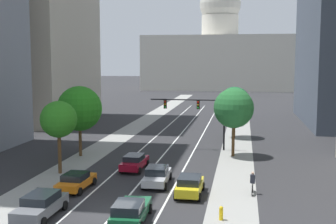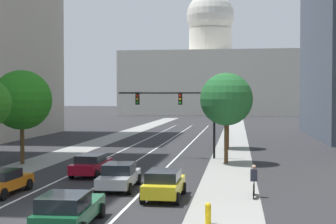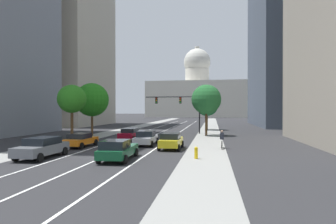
{
  "view_description": "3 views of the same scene",
  "coord_description": "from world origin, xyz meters",
  "px_view_note": "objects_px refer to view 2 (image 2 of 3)",
  "views": [
    {
      "loc": [
        8.28,
        -27.42,
        10.16
      ],
      "look_at": [
        -1.26,
        28.87,
        3.39
      ],
      "focal_mm": 47.45,
      "sensor_mm": 36.0,
      "label": 1
    },
    {
      "loc": [
        8.28,
        -20.77,
        5.36
      ],
      "look_at": [
        1.11,
        30.33,
        3.72
      ],
      "focal_mm": 53.41,
      "sensor_mm": 36.0,
      "label": 2
    },
    {
      "loc": [
        8.28,
        -20.76,
        3.63
      ],
      "look_at": [
        -0.85,
        36.19,
        3.2
      ],
      "focal_mm": 29.92,
      "sensor_mm": 36.0,
      "label": 3
    }
  ],
  "objects_px": {
    "street_tree_mid_right": "(228,104)",
    "car_crimson": "(91,164)",
    "capitol_building": "(210,76)",
    "cyclist": "(254,181)",
    "car_yellow": "(164,184)",
    "street_tree_mid_left": "(22,100)",
    "car_orange": "(1,181)",
    "car_silver": "(119,176)",
    "traffic_signal_mast": "(183,106)",
    "fire_hydrant": "(208,213)",
    "street_tree_far_right": "(226,99)",
    "car_green": "(69,209)"
  },
  "relations": [
    {
      "from": "car_yellow",
      "to": "car_silver",
      "type": "height_order",
      "value": "car_yellow"
    },
    {
      "from": "car_orange",
      "to": "traffic_signal_mast",
      "type": "relative_size",
      "value": 0.51
    },
    {
      "from": "car_yellow",
      "to": "car_orange",
      "type": "bearing_deg",
      "value": 90.83
    },
    {
      "from": "fire_hydrant",
      "to": "cyclist",
      "type": "bearing_deg",
      "value": 70.79
    },
    {
      "from": "car_yellow",
      "to": "cyclist",
      "type": "height_order",
      "value": "cyclist"
    },
    {
      "from": "street_tree_mid_right",
      "to": "car_crimson",
      "type": "bearing_deg",
      "value": -114.96
    },
    {
      "from": "car_orange",
      "to": "street_tree_mid_right",
      "type": "bearing_deg",
      "value": -22.14
    },
    {
      "from": "car_crimson",
      "to": "cyclist",
      "type": "xyz_separation_m",
      "value": [
        10.63,
        -5.73,
        0.09
      ]
    },
    {
      "from": "car_crimson",
      "to": "car_silver",
      "type": "height_order",
      "value": "car_silver"
    },
    {
      "from": "capitol_building",
      "to": "car_crimson",
      "type": "bearing_deg",
      "value": -90.73
    },
    {
      "from": "fire_hydrant",
      "to": "cyclist",
      "type": "relative_size",
      "value": 0.53
    },
    {
      "from": "car_crimson",
      "to": "fire_hydrant",
      "type": "relative_size",
      "value": 4.96
    },
    {
      "from": "car_silver",
      "to": "street_tree_mid_left",
      "type": "bearing_deg",
      "value": 45.17
    },
    {
      "from": "car_crimson",
      "to": "car_yellow",
      "type": "relative_size",
      "value": 1.1
    },
    {
      "from": "car_green",
      "to": "fire_hydrant",
      "type": "relative_size",
      "value": 5.32
    },
    {
      "from": "street_tree_mid_right",
      "to": "street_tree_mid_left",
      "type": "bearing_deg",
      "value": -138.79
    },
    {
      "from": "street_tree_far_right",
      "to": "capitol_building",
      "type": "bearing_deg",
      "value": 93.85
    },
    {
      "from": "fire_hydrant",
      "to": "street_tree_mid_left",
      "type": "height_order",
      "value": "street_tree_mid_left"
    },
    {
      "from": "car_silver",
      "to": "street_tree_mid_right",
      "type": "height_order",
      "value": "street_tree_mid_right"
    },
    {
      "from": "car_green",
      "to": "street_tree_far_right",
      "type": "bearing_deg",
      "value": -18.59
    },
    {
      "from": "car_orange",
      "to": "car_silver",
      "type": "relative_size",
      "value": 0.92
    },
    {
      "from": "traffic_signal_mast",
      "to": "street_tree_mid_right",
      "type": "relative_size",
      "value": 1.27
    },
    {
      "from": "car_orange",
      "to": "fire_hydrant",
      "type": "height_order",
      "value": "car_orange"
    },
    {
      "from": "traffic_signal_mast",
      "to": "car_yellow",
      "type": "bearing_deg",
      "value": -86.88
    },
    {
      "from": "car_crimson",
      "to": "car_orange",
      "type": "height_order",
      "value": "car_crimson"
    },
    {
      "from": "car_silver",
      "to": "street_tree_mid_left",
      "type": "relative_size",
      "value": 0.63
    },
    {
      "from": "car_crimson",
      "to": "street_tree_mid_right",
      "type": "xyz_separation_m",
      "value": [
        8.73,
        18.75,
        3.83
      ]
    },
    {
      "from": "car_silver",
      "to": "fire_hydrant",
      "type": "relative_size",
      "value": 5.16
    },
    {
      "from": "street_tree_mid_left",
      "to": "street_tree_far_right",
      "type": "relative_size",
      "value": 1.03
    },
    {
      "from": "street_tree_mid_right",
      "to": "car_silver",
      "type": "bearing_deg",
      "value": -103.9
    },
    {
      "from": "car_green",
      "to": "street_tree_mid_left",
      "type": "relative_size",
      "value": 0.65
    },
    {
      "from": "capitol_building",
      "to": "cyclist",
      "type": "height_order",
      "value": "capitol_building"
    },
    {
      "from": "traffic_signal_mast",
      "to": "street_tree_mid_left",
      "type": "xyz_separation_m",
      "value": [
        -12.13,
        -5.5,
        0.58
      ]
    },
    {
      "from": "car_orange",
      "to": "car_yellow",
      "type": "bearing_deg",
      "value": -87.34
    },
    {
      "from": "traffic_signal_mast",
      "to": "fire_hydrant",
      "type": "xyz_separation_m",
      "value": [
        3.52,
        -22.07,
        -4.01
      ]
    },
    {
      "from": "fire_hydrant",
      "to": "cyclist",
      "type": "xyz_separation_m",
      "value": [
        2.07,
        5.95,
        0.39
      ]
    },
    {
      "from": "street_tree_far_right",
      "to": "car_yellow",
      "type": "bearing_deg",
      "value": -101.41
    },
    {
      "from": "car_yellow",
      "to": "car_green",
      "type": "height_order",
      "value": "car_green"
    },
    {
      "from": "car_silver",
      "to": "street_tree_mid_left",
      "type": "distance_m",
      "value": 14.39
    },
    {
      "from": "capitol_building",
      "to": "street_tree_mid_right",
      "type": "relative_size",
      "value": 7.54
    },
    {
      "from": "capitol_building",
      "to": "car_crimson",
      "type": "height_order",
      "value": "capitol_building"
    },
    {
      "from": "car_silver",
      "to": "street_tree_mid_left",
      "type": "xyz_separation_m",
      "value": [
        -10.09,
        9.32,
        4.29
      ]
    },
    {
      "from": "car_silver",
      "to": "capitol_building",
      "type": "bearing_deg",
      "value": -1.37
    },
    {
      "from": "car_yellow",
      "to": "traffic_signal_mast",
      "type": "height_order",
      "value": "traffic_signal_mast"
    },
    {
      "from": "car_yellow",
      "to": "fire_hydrant",
      "type": "height_order",
      "value": "car_yellow"
    },
    {
      "from": "car_yellow",
      "to": "street_tree_mid_left",
      "type": "xyz_separation_m",
      "value": [
        -13.07,
        11.78,
        4.26
      ]
    },
    {
      "from": "car_green",
      "to": "car_orange",
      "type": "bearing_deg",
      "value": 41.36
    },
    {
      "from": "capitol_building",
      "to": "cyclist",
      "type": "xyz_separation_m",
      "value": [
        9.13,
        -122.66,
        -10.6
      ]
    },
    {
      "from": "cyclist",
      "to": "street_tree_mid_right",
      "type": "distance_m",
      "value": 24.84
    },
    {
      "from": "car_green",
      "to": "fire_hydrant",
      "type": "distance_m",
      "value": 5.75
    }
  ]
}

